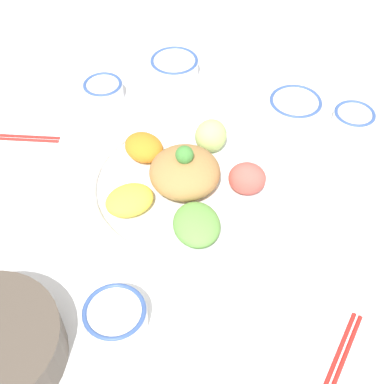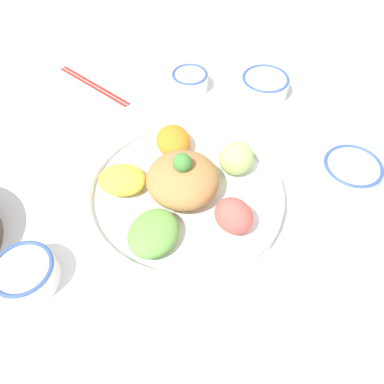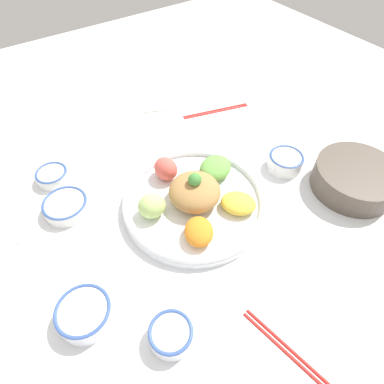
{
  "view_description": "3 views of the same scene",
  "coord_description": "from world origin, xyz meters",
  "px_view_note": "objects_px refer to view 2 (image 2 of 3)",
  "views": [
    {
      "loc": [
        -0.66,
        -0.18,
        0.76
      ],
      "look_at": [
        -0.06,
        -0.02,
        0.05
      ],
      "focal_mm": 50.0,
      "sensor_mm": 36.0,
      "label": 1
    },
    {
      "loc": [
        -0.28,
        -0.33,
        0.56
      ],
      "look_at": [
        -0.01,
        -0.02,
        0.03
      ],
      "focal_mm": 35.0,
      "sensor_mm": 36.0,
      "label": 2
    },
    {
      "loc": [
        0.28,
        0.42,
        0.66
      ],
      "look_at": [
        -0.01,
        -0.01,
        0.05
      ],
      "focal_mm": 30.0,
      "sensor_mm": 36.0,
      "label": 3
    }
  ],
  "objects_px": {
    "rice_bowl_plain": "(26,273)",
    "chopsticks_pair_near": "(94,85)",
    "sauce_bowl_dark": "(351,170)",
    "sauce_bowl_red": "(190,80)",
    "serving_spoon_extra": "(375,138)",
    "salad_platter": "(183,190)",
    "rice_bowl_blue": "(265,85)"
  },
  "relations": [
    {
      "from": "sauce_bowl_dark",
      "to": "serving_spoon_extra",
      "type": "relative_size",
      "value": 0.86
    },
    {
      "from": "chopsticks_pair_near",
      "to": "serving_spoon_extra",
      "type": "bearing_deg",
      "value": -157.08
    },
    {
      "from": "sauce_bowl_red",
      "to": "rice_bowl_blue",
      "type": "xyz_separation_m",
      "value": [
        0.12,
        -0.13,
        0.0
      ]
    },
    {
      "from": "salad_platter",
      "to": "rice_bowl_plain",
      "type": "height_order",
      "value": "salad_platter"
    },
    {
      "from": "rice_bowl_blue",
      "to": "serving_spoon_extra",
      "type": "xyz_separation_m",
      "value": [
        0.07,
        -0.26,
        -0.02
      ]
    },
    {
      "from": "sauce_bowl_red",
      "to": "rice_bowl_blue",
      "type": "relative_size",
      "value": 0.78
    },
    {
      "from": "salad_platter",
      "to": "rice_bowl_plain",
      "type": "xyz_separation_m",
      "value": [
        -0.29,
        0.03,
        -0.0
      ]
    },
    {
      "from": "rice_bowl_plain",
      "to": "rice_bowl_blue",
      "type": "bearing_deg",
      "value": 7.49
    },
    {
      "from": "sauce_bowl_red",
      "to": "rice_bowl_blue",
      "type": "bearing_deg",
      "value": -47.26
    },
    {
      "from": "sauce_bowl_red",
      "to": "rice_bowl_plain",
      "type": "height_order",
      "value": "rice_bowl_plain"
    },
    {
      "from": "salad_platter",
      "to": "rice_bowl_plain",
      "type": "distance_m",
      "value": 0.29
    },
    {
      "from": "rice_bowl_blue",
      "to": "sauce_bowl_dark",
      "type": "relative_size",
      "value": 0.98
    },
    {
      "from": "sauce_bowl_dark",
      "to": "rice_bowl_plain",
      "type": "distance_m",
      "value": 0.61
    },
    {
      "from": "sauce_bowl_dark",
      "to": "chopsticks_pair_near",
      "type": "height_order",
      "value": "sauce_bowl_dark"
    },
    {
      "from": "salad_platter",
      "to": "sauce_bowl_red",
      "type": "bearing_deg",
      "value": 47.53
    },
    {
      "from": "rice_bowl_plain",
      "to": "serving_spoon_extra",
      "type": "distance_m",
      "value": 0.72
    },
    {
      "from": "sauce_bowl_dark",
      "to": "rice_bowl_plain",
      "type": "height_order",
      "value": "rice_bowl_plain"
    },
    {
      "from": "rice_bowl_blue",
      "to": "chopsticks_pair_near",
      "type": "relative_size",
      "value": 0.47
    },
    {
      "from": "sauce_bowl_red",
      "to": "chopsticks_pair_near",
      "type": "distance_m",
      "value": 0.23
    },
    {
      "from": "salad_platter",
      "to": "rice_bowl_blue",
      "type": "relative_size",
      "value": 3.35
    },
    {
      "from": "salad_platter",
      "to": "serving_spoon_extra",
      "type": "bearing_deg",
      "value": -19.21
    },
    {
      "from": "chopsticks_pair_near",
      "to": "serving_spoon_extra",
      "type": "height_order",
      "value": "chopsticks_pair_near"
    },
    {
      "from": "salad_platter",
      "to": "chopsticks_pair_near",
      "type": "relative_size",
      "value": 1.59
    },
    {
      "from": "rice_bowl_blue",
      "to": "serving_spoon_extra",
      "type": "distance_m",
      "value": 0.27
    },
    {
      "from": "salad_platter",
      "to": "rice_bowl_blue",
      "type": "xyz_separation_m",
      "value": [
        0.35,
        0.12,
        -0.0
      ]
    },
    {
      "from": "rice_bowl_plain",
      "to": "salad_platter",
      "type": "bearing_deg",
      "value": -6.62
    },
    {
      "from": "salad_platter",
      "to": "rice_bowl_blue",
      "type": "bearing_deg",
      "value": 18.77
    },
    {
      "from": "rice_bowl_plain",
      "to": "chopsticks_pair_near",
      "type": "height_order",
      "value": "rice_bowl_plain"
    },
    {
      "from": "sauce_bowl_red",
      "to": "serving_spoon_extra",
      "type": "relative_size",
      "value": 0.66
    },
    {
      "from": "rice_bowl_plain",
      "to": "sauce_bowl_dark",
      "type": "bearing_deg",
      "value": -19.55
    },
    {
      "from": "salad_platter",
      "to": "chopsticks_pair_near",
      "type": "bearing_deg",
      "value": 82.4
    },
    {
      "from": "salad_platter",
      "to": "chopsticks_pair_near",
      "type": "xyz_separation_m",
      "value": [
        0.05,
        0.41,
        -0.02
      ]
    }
  ]
}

